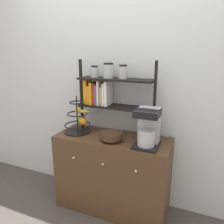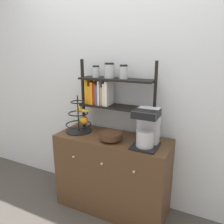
% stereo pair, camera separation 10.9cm
% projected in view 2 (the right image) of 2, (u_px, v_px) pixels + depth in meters
% --- Properties ---
extents(ground_plane, '(12.00, 12.00, 0.00)m').
position_uv_depth(ground_plane, '(103.00, 220.00, 2.14)').
color(ground_plane, '#47423D').
extents(wall_back, '(7.00, 0.05, 2.60)m').
position_uv_depth(wall_back, '(124.00, 81.00, 2.20)').
color(wall_back, silver).
rests_on(wall_back, ground_plane).
extents(sideboard, '(1.12, 0.46, 0.79)m').
position_uv_depth(sideboard, '(113.00, 173.00, 2.22)').
color(sideboard, '#4C331E').
rests_on(sideboard, ground_plane).
extents(coffee_maker, '(0.22, 0.25, 0.34)m').
position_uv_depth(coffee_maker, '(147.00, 128.00, 1.88)').
color(coffee_maker, black).
rests_on(coffee_maker, sideboard).
extents(fruit_stand, '(0.27, 0.27, 0.38)m').
position_uv_depth(fruit_stand, '(80.00, 119.00, 2.25)').
color(fruit_stand, black).
rests_on(fruit_stand, sideboard).
extents(wooden_bowl, '(0.21, 0.21, 0.08)m').
position_uv_depth(wooden_bowl, '(111.00, 136.00, 2.02)').
color(wooden_bowl, '#422819').
rests_on(wooden_bowl, sideboard).
extents(shelf_hutch, '(0.79, 0.20, 0.73)m').
position_uv_depth(shelf_hutch, '(108.00, 90.00, 2.15)').
color(shelf_hutch, black).
rests_on(shelf_hutch, sideboard).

